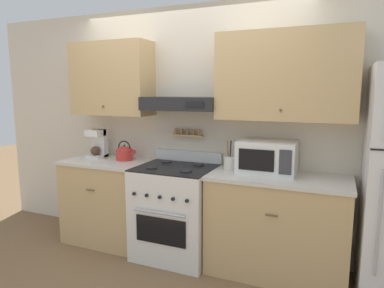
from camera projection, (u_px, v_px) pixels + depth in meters
ground_plane at (164, 267)px, 3.29m from camera, size 16.00×16.00×0.00m
wall_back at (194, 112)px, 3.57m from camera, size 5.20×0.46×2.55m
counter_left at (109, 200)px, 3.84m from camera, size 0.94×0.63×0.92m
counter_right at (277, 225)px, 3.12m from camera, size 1.24×0.63×0.92m
stove_range at (176, 211)px, 3.47m from camera, size 0.76×0.69×1.04m
tea_kettle at (125, 153)px, 3.76m from camera, size 0.24×0.18×0.22m
coffee_maker at (98, 143)px, 3.92m from camera, size 0.18×0.20×0.32m
microwave at (267, 157)px, 3.16m from camera, size 0.52×0.38×0.30m
utensil_crock at (230, 162)px, 3.29m from camera, size 0.12×0.12×0.28m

